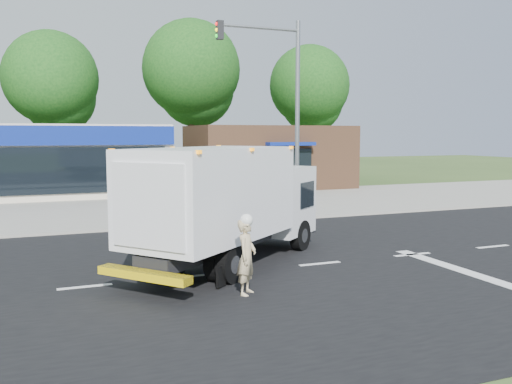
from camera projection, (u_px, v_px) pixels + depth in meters
ground at (320, 264)px, 14.44m from camera, size 120.00×120.00×0.00m
road_asphalt at (320, 264)px, 14.44m from camera, size 60.00×14.00×0.02m
sidewalk at (224, 218)px, 22.01m from camera, size 60.00×2.40×0.12m
parking_apron at (188, 203)px, 27.38m from camera, size 60.00×9.00×0.02m
lane_markings at (393, 271)px, 13.68m from camera, size 55.20×7.00×0.01m
ems_box_truck at (227, 198)px, 14.10m from camera, size 6.83×6.19×3.14m
emergency_worker at (247, 255)px, 11.62m from camera, size 0.69×0.72×1.76m
brown_storefront at (269, 157)px, 35.26m from camera, size 10.00×6.70×4.00m
traffic_signal_pole at (283, 98)px, 21.81m from camera, size 3.51×0.25×8.00m
background_trees at (126, 80)px, 39.39m from camera, size 36.77×7.39×12.10m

